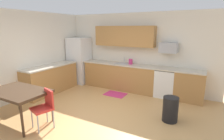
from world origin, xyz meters
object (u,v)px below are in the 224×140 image
(refrigerator, at_px, (79,60))
(kettle, at_px, (131,62))
(microwave, at_px, (169,48))
(dining_table, at_px, (18,93))
(oven_range, at_px, (165,83))
(trash_bin, at_px, (170,109))
(chair_near_table, at_px, (45,106))

(refrigerator, bearing_deg, kettle, 3.42)
(microwave, bearing_deg, kettle, -177.72)
(microwave, height_order, dining_table, microwave)
(oven_range, relative_size, microwave, 1.69)
(microwave, bearing_deg, dining_table, -127.44)
(oven_range, xyz_separation_m, kettle, (-1.26, 0.05, 0.56))
(microwave, distance_m, trash_bin, 2.17)
(trash_bin, bearing_deg, dining_table, -150.83)
(refrigerator, bearing_deg, trash_bin, -21.02)
(oven_range, xyz_separation_m, trash_bin, (0.49, -1.59, -0.16))
(kettle, bearing_deg, dining_table, -111.98)
(refrigerator, xyz_separation_m, microwave, (3.43, 0.18, 0.67))
(refrigerator, xyz_separation_m, chair_near_table, (1.53, -3.11, -0.40))
(microwave, height_order, kettle, microwave)
(chair_near_table, bearing_deg, dining_table, -170.24)
(dining_table, distance_m, chair_near_table, 0.76)
(refrigerator, distance_m, chair_near_table, 3.49)
(chair_near_table, distance_m, kettle, 3.35)
(microwave, xyz_separation_m, kettle, (-1.26, -0.05, -0.55))
(oven_range, relative_size, chair_near_table, 1.07)
(microwave, xyz_separation_m, chair_near_table, (-1.90, -3.29, -1.07))
(dining_table, xyz_separation_m, trash_bin, (3.10, 1.73, -0.41))
(refrigerator, xyz_separation_m, oven_range, (3.43, 0.08, -0.45))
(refrigerator, relative_size, oven_range, 1.99)
(dining_table, height_order, trash_bin, dining_table)
(dining_table, bearing_deg, oven_range, 51.73)
(microwave, relative_size, chair_near_table, 0.64)
(microwave, distance_m, chair_near_table, 3.95)
(microwave, distance_m, dining_table, 4.39)
(chair_near_table, bearing_deg, trash_bin, 33.98)
(oven_range, height_order, trash_bin, oven_range)
(oven_range, height_order, chair_near_table, oven_range)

